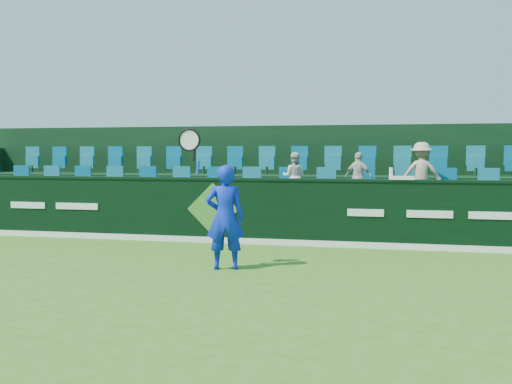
% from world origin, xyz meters
% --- Properties ---
extents(ground, '(60.00, 60.00, 0.00)m').
position_xyz_m(ground, '(0.00, 0.00, 0.00)').
color(ground, '#376D1A').
rests_on(ground, ground).
extents(sponsor_hoarding, '(16.00, 0.25, 1.35)m').
position_xyz_m(sponsor_hoarding, '(0.00, 4.00, 0.67)').
color(sponsor_hoarding, black).
rests_on(sponsor_hoarding, ground).
extents(stand_tier_front, '(16.00, 2.00, 0.80)m').
position_xyz_m(stand_tier_front, '(0.00, 5.10, 0.40)').
color(stand_tier_front, black).
rests_on(stand_tier_front, ground).
extents(stand_tier_back, '(16.00, 1.80, 1.30)m').
position_xyz_m(stand_tier_back, '(0.00, 7.00, 0.65)').
color(stand_tier_back, black).
rests_on(stand_tier_back, ground).
extents(stand_rear, '(16.00, 4.10, 2.60)m').
position_xyz_m(stand_rear, '(0.00, 7.44, 1.22)').
color(stand_rear, black).
rests_on(stand_rear, ground).
extents(seat_row_front, '(13.50, 0.50, 0.60)m').
position_xyz_m(seat_row_front, '(0.00, 5.50, 1.10)').
color(seat_row_front, '#17748A').
rests_on(seat_row_front, stand_tier_front).
extents(seat_row_back, '(13.50, 0.50, 0.60)m').
position_xyz_m(seat_row_back, '(0.00, 7.30, 1.60)').
color(seat_row_back, '#17748A').
rests_on(seat_row_back, stand_tier_back).
extents(tennis_player, '(1.12, 0.55, 2.29)m').
position_xyz_m(tennis_player, '(0.95, 1.39, 0.86)').
color(tennis_player, '#0B26C8').
rests_on(tennis_player, ground).
extents(spectator_left, '(0.52, 0.41, 1.07)m').
position_xyz_m(spectator_left, '(1.50, 5.12, 1.34)').
color(spectator_left, silver).
rests_on(spectator_left, stand_tier_front).
extents(spectator_middle, '(0.69, 0.50, 1.08)m').
position_xyz_m(spectator_middle, '(2.91, 5.12, 1.34)').
color(spectator_middle, beige).
rests_on(spectator_middle, stand_tier_front).
extents(spectator_right, '(0.83, 0.48, 1.29)m').
position_xyz_m(spectator_right, '(4.21, 5.12, 1.44)').
color(spectator_right, '#C1AF88').
rests_on(spectator_right, stand_tier_front).
extents(towel, '(0.43, 0.28, 0.06)m').
position_xyz_m(towel, '(3.80, 4.00, 1.38)').
color(towel, silver).
rests_on(towel, sponsor_hoarding).
extents(drinks_bottle, '(0.07, 0.07, 0.23)m').
position_xyz_m(drinks_bottle, '(3.57, 4.00, 1.47)').
color(drinks_bottle, white).
rests_on(drinks_bottle, sponsor_hoarding).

